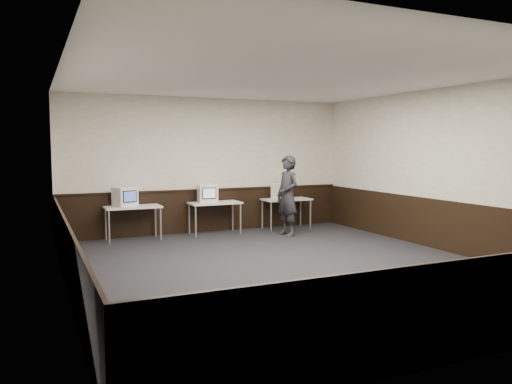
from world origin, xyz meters
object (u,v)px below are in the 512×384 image
at_px(desk_left, 133,209).
at_px(desk_right, 286,201).
at_px(emac_left, 125,197).
at_px(emac_center, 207,193).
at_px(emac_right, 282,191).
at_px(desk_center, 215,205).
at_px(person, 287,196).

distance_m(desk_left, desk_right, 3.80).
xyz_separation_m(desk_right, emac_left, (-3.96, 0.02, 0.28)).
distance_m(emac_center, emac_right, 1.94).
height_order(desk_center, desk_right, same).
xyz_separation_m(desk_left, person, (3.35, -0.90, 0.24)).
bearing_deg(desk_right, emac_right, -171.81).
relative_size(desk_center, desk_right, 1.00).
height_order(desk_left, emac_right, emac_right).
height_order(desk_right, emac_right, emac_right).
height_order(desk_right, person, person).
bearing_deg(emac_left, desk_right, -17.82).
xyz_separation_m(desk_right, emac_right, (-0.14, -0.02, 0.26)).
height_order(emac_center, person, person).
bearing_deg(desk_left, emac_right, -0.32).
xyz_separation_m(desk_center, person, (1.45, -0.90, 0.24)).
bearing_deg(desk_center, emac_left, 179.45).
height_order(desk_right, emac_center, emac_center).
distance_m(desk_right, emac_left, 3.97).
relative_size(desk_center, emac_center, 2.34).
distance_m(desk_center, emac_right, 1.78).
bearing_deg(desk_right, person, -116.59).
relative_size(emac_center, emac_right, 1.05).
relative_size(desk_right, person, 0.65).
bearing_deg(person, emac_right, 152.99).
xyz_separation_m(emac_left, person, (3.51, -0.92, -0.04)).
bearing_deg(desk_left, desk_right, 0.00).
distance_m(emac_left, emac_center, 1.88).
bearing_deg(person, desk_right, 145.68).
height_order(emac_center, emac_right, emac_center).
bearing_deg(desk_center, desk_left, 180.00).
height_order(emac_right, person, person).
bearing_deg(desk_left, desk_center, 0.00).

